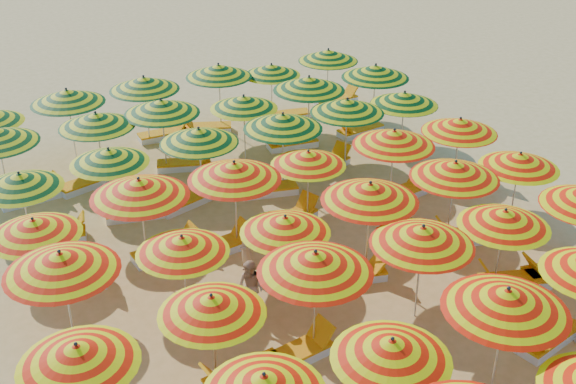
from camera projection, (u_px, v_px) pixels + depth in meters
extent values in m
plane|color=#E4B165|center=(297.00, 254.00, 18.71)|extent=(120.00, 120.00, 0.00)
sphere|color=black|center=(264.00, 374.00, 11.62)|extent=(0.07, 0.07, 0.07)
cone|color=orange|center=(392.00, 349.00, 12.43)|extent=(2.74, 2.74, 0.41)
sphere|color=black|center=(393.00, 339.00, 12.32)|extent=(0.07, 0.07, 0.07)
cylinder|color=silver|center=(499.00, 344.00, 13.77)|extent=(0.05, 0.05, 2.39)
cone|color=orange|center=(507.00, 300.00, 13.29)|extent=(2.85, 2.85, 0.46)
sphere|color=black|center=(509.00, 288.00, 13.16)|extent=(0.08, 0.08, 0.08)
cone|color=orange|center=(77.00, 355.00, 12.32)|extent=(2.76, 2.76, 0.41)
sphere|color=black|center=(76.00, 344.00, 12.21)|extent=(0.07, 0.07, 0.07)
cylinder|color=silver|center=(214.00, 343.00, 14.04)|extent=(0.04, 0.04, 2.09)
cone|color=orange|center=(212.00, 305.00, 13.61)|extent=(2.17, 2.17, 0.40)
sphere|color=black|center=(211.00, 295.00, 13.50)|extent=(0.07, 0.07, 0.07)
cylinder|color=silver|center=(314.00, 304.00, 14.90)|extent=(0.05, 0.05, 2.38)
cone|color=orange|center=(315.00, 262.00, 14.41)|extent=(2.81, 2.81, 0.45)
sphere|color=black|center=(316.00, 251.00, 14.29)|extent=(0.08, 0.08, 0.08)
cylinder|color=silver|center=(419.00, 274.00, 15.92)|extent=(0.04, 0.04, 2.29)
cone|color=orange|center=(423.00, 236.00, 15.46)|extent=(2.63, 2.63, 0.44)
sphere|color=black|center=(424.00, 226.00, 15.34)|extent=(0.08, 0.08, 0.08)
cylinder|color=silver|center=(499.00, 252.00, 16.86)|extent=(0.04, 0.04, 2.12)
cone|color=orange|center=(505.00, 218.00, 16.42)|extent=(2.58, 2.58, 0.40)
sphere|color=black|center=(506.00, 209.00, 16.31)|extent=(0.07, 0.07, 0.07)
cylinder|color=silver|center=(68.00, 303.00, 14.93)|extent=(0.04, 0.04, 2.35)
cone|color=orange|center=(61.00, 262.00, 14.45)|extent=(2.76, 2.76, 0.45)
sphere|color=black|center=(59.00, 251.00, 14.33)|extent=(0.08, 0.08, 0.08)
cylinder|color=silver|center=(185.00, 279.00, 15.97)|extent=(0.04, 0.04, 2.05)
cone|color=orange|center=(182.00, 245.00, 15.55)|extent=(2.34, 2.34, 0.39)
sphere|color=black|center=(181.00, 236.00, 15.44)|extent=(0.07, 0.07, 0.07)
cylinder|color=silver|center=(285.00, 258.00, 16.68)|extent=(0.04, 0.04, 2.08)
cone|color=orange|center=(285.00, 225.00, 16.26)|extent=(2.69, 2.69, 0.40)
sphere|color=black|center=(285.00, 216.00, 16.15)|extent=(0.07, 0.07, 0.07)
cylinder|color=silver|center=(368.00, 229.00, 17.55)|extent=(0.04, 0.04, 2.36)
cone|color=orange|center=(370.00, 192.00, 17.07)|extent=(2.93, 2.93, 0.45)
sphere|color=black|center=(371.00, 182.00, 16.95)|extent=(0.08, 0.08, 0.08)
cylinder|color=silver|center=(451.00, 204.00, 18.72)|extent=(0.04, 0.04, 2.29)
cone|color=orange|center=(455.00, 170.00, 18.25)|extent=(2.44, 2.44, 0.44)
sphere|color=black|center=(456.00, 161.00, 18.13)|extent=(0.08, 0.08, 0.08)
cylinder|color=silver|center=(514.00, 191.00, 19.52)|extent=(0.04, 0.04, 2.13)
cone|color=orange|center=(520.00, 161.00, 19.08)|extent=(2.42, 2.42, 0.41)
sphere|color=black|center=(521.00, 153.00, 18.97)|extent=(0.07, 0.07, 0.07)
cylinder|color=silver|center=(40.00, 261.00, 16.53)|extent=(0.04, 0.04, 2.10)
cone|color=orange|center=(34.00, 227.00, 16.10)|extent=(2.78, 2.78, 0.40)
sphere|color=black|center=(32.00, 218.00, 16.00)|extent=(0.07, 0.07, 0.07)
cylinder|color=silver|center=(143.00, 226.00, 17.66)|extent=(0.05, 0.05, 2.40)
cone|color=orange|center=(139.00, 188.00, 17.17)|extent=(2.89, 2.89, 0.46)
sphere|color=black|center=(138.00, 178.00, 17.05)|extent=(0.08, 0.08, 0.08)
cylinder|color=silver|center=(236.00, 207.00, 18.50)|extent=(0.05, 0.05, 2.38)
cone|color=orange|center=(234.00, 171.00, 18.01)|extent=(3.07, 3.07, 0.45)
sphere|color=black|center=(234.00, 162.00, 17.89)|extent=(0.08, 0.08, 0.08)
cylinder|color=silver|center=(308.00, 188.00, 19.79)|extent=(0.04, 0.04, 2.06)
cone|color=orange|center=(308.00, 158.00, 19.37)|extent=(2.69, 2.69, 0.39)
sphere|color=black|center=(308.00, 151.00, 19.27)|extent=(0.07, 0.07, 0.07)
cylinder|color=silver|center=(392.00, 170.00, 20.45)|extent=(0.04, 0.04, 2.31)
cone|color=orange|center=(394.00, 138.00, 19.98)|extent=(2.85, 2.85, 0.44)
sphere|color=black|center=(395.00, 130.00, 19.86)|extent=(0.08, 0.08, 0.08)
cylinder|color=silver|center=(456.00, 156.00, 21.41)|extent=(0.04, 0.04, 2.22)
cone|color=orange|center=(460.00, 126.00, 20.96)|extent=(2.61, 2.61, 0.42)
sphere|color=black|center=(461.00, 118.00, 20.85)|extent=(0.07, 0.07, 0.07)
cylinder|color=silver|center=(26.00, 213.00, 18.50)|extent=(0.04, 0.04, 2.12)
cone|color=#636F06|center=(20.00, 181.00, 18.07)|extent=(2.74, 2.74, 0.40)
sphere|color=black|center=(18.00, 173.00, 17.96)|extent=(0.07, 0.07, 0.07)
cylinder|color=silver|center=(113.00, 187.00, 19.75)|extent=(0.04, 0.04, 2.14)
cone|color=#636F06|center=(109.00, 156.00, 19.31)|extent=(2.71, 2.71, 0.41)
sphere|color=black|center=(108.00, 148.00, 19.20)|extent=(0.07, 0.07, 0.07)
cylinder|color=silver|center=(201.00, 167.00, 20.71)|extent=(0.04, 0.04, 2.25)
cone|color=#636F06|center=(199.00, 136.00, 20.25)|extent=(2.77, 2.77, 0.43)
sphere|color=black|center=(198.00, 128.00, 20.13)|extent=(0.07, 0.07, 0.07)
cylinder|color=silver|center=(283.00, 153.00, 21.43)|extent=(0.04, 0.04, 2.34)
cone|color=#636F06|center=(283.00, 121.00, 20.96)|extent=(3.01, 3.01, 0.45)
sphere|color=black|center=(283.00, 113.00, 20.84)|extent=(0.08, 0.08, 0.08)
cylinder|color=silver|center=(346.00, 136.00, 22.60)|extent=(0.04, 0.04, 2.30)
cone|color=#636F06|center=(347.00, 106.00, 22.13)|extent=(2.98, 2.98, 0.44)
sphere|color=black|center=(347.00, 98.00, 22.01)|extent=(0.08, 0.08, 0.08)
cylinder|color=silver|center=(402.00, 126.00, 23.44)|extent=(0.04, 0.04, 2.19)
cone|color=#636F06|center=(404.00, 99.00, 22.99)|extent=(2.31, 2.31, 0.42)
sphere|color=black|center=(405.00, 91.00, 22.88)|extent=(0.07, 0.07, 0.07)
cylinder|color=silver|center=(3.00, 168.00, 20.59)|extent=(0.04, 0.04, 2.30)
cylinder|color=silver|center=(100.00, 150.00, 21.71)|extent=(0.04, 0.04, 2.26)
cone|color=#636F06|center=(96.00, 120.00, 21.24)|extent=(2.68, 2.68, 0.43)
sphere|color=black|center=(95.00, 112.00, 21.13)|extent=(0.08, 0.08, 0.08)
cylinder|color=silver|center=(164.00, 137.00, 22.46)|extent=(0.04, 0.04, 2.34)
cone|color=#636F06|center=(161.00, 107.00, 21.99)|extent=(2.61, 2.61, 0.45)
sphere|color=black|center=(161.00, 99.00, 21.87)|extent=(0.08, 0.08, 0.08)
cylinder|color=silver|center=(245.00, 130.00, 23.22)|extent=(0.04, 0.04, 2.16)
cone|color=#636F06|center=(244.00, 102.00, 22.77)|extent=(2.20, 2.20, 0.41)
sphere|color=black|center=(244.00, 95.00, 22.66)|extent=(0.07, 0.07, 0.07)
cylinder|color=silver|center=(309.00, 113.00, 24.17)|extent=(0.05, 0.05, 2.39)
cone|color=#636F06|center=(309.00, 84.00, 23.68)|extent=(2.80, 2.80, 0.45)
sphere|color=black|center=(309.00, 76.00, 23.56)|extent=(0.08, 0.08, 0.08)
cylinder|color=silver|center=(374.00, 99.00, 25.35)|extent=(0.04, 0.04, 2.36)
cone|color=#636F06|center=(375.00, 71.00, 24.87)|extent=(3.03, 3.03, 0.45)
sphere|color=black|center=(376.00, 64.00, 24.75)|extent=(0.08, 0.08, 0.08)
cylinder|color=silver|center=(72.00, 126.00, 23.23)|extent=(0.04, 0.04, 2.34)
cone|color=#636F06|center=(67.00, 96.00, 22.75)|extent=(2.79, 2.79, 0.45)
sphere|color=black|center=(66.00, 89.00, 22.63)|extent=(0.08, 0.08, 0.08)
cylinder|color=silver|center=(147.00, 112.00, 24.33)|extent=(0.04, 0.04, 2.33)
cone|color=#636F06|center=(144.00, 83.00, 23.86)|extent=(2.60, 2.60, 0.44)
sphere|color=black|center=(143.00, 76.00, 23.74)|extent=(0.08, 0.08, 0.08)
cylinder|color=silver|center=(220.00, 98.00, 25.52)|extent=(0.04, 0.04, 2.32)
cone|color=#636F06|center=(219.00, 71.00, 25.04)|extent=(3.08, 3.08, 0.44)
sphere|color=black|center=(218.00, 64.00, 24.92)|extent=(0.08, 0.08, 0.08)
cylinder|color=silver|center=(272.00, 94.00, 26.24)|extent=(0.04, 0.04, 2.08)
cone|color=#636F06|center=(271.00, 70.00, 25.82)|extent=(2.55, 2.55, 0.40)
sphere|color=black|center=(271.00, 64.00, 25.71)|extent=(0.07, 0.07, 0.07)
cylinder|color=silver|center=(328.00, 80.00, 27.29)|extent=(0.04, 0.04, 2.24)
cone|color=#636F06|center=(328.00, 55.00, 26.83)|extent=(2.84, 2.84, 0.43)
sphere|color=black|center=(328.00, 49.00, 26.72)|extent=(0.07, 0.07, 0.07)
cube|color=white|center=(549.00, 339.00, 15.57)|extent=(1.78, 0.92, 0.20)
cube|color=orange|center=(550.00, 335.00, 15.51)|extent=(1.78, 0.92, 0.06)
cube|color=orange|center=(533.00, 340.00, 15.02)|extent=(0.48, 0.64, 0.48)
cube|color=white|center=(245.00, 377.00, 14.56)|extent=(1.76, 0.79, 0.20)
cube|color=orange|center=(245.00, 372.00, 14.49)|extent=(1.76, 0.79, 0.06)
cube|color=orange|center=(214.00, 377.00, 14.04)|extent=(0.43, 0.62, 0.48)
cube|color=white|center=(294.00, 357.00, 15.07)|extent=(1.77, 0.82, 0.20)
cube|color=orange|center=(294.00, 352.00, 15.01)|extent=(1.77, 0.82, 0.06)
cube|color=orange|center=(321.00, 332.00, 15.26)|extent=(0.44, 0.63, 0.48)
cube|color=white|center=(514.00, 282.00, 17.44)|extent=(1.80, 1.10, 0.20)
cube|color=orange|center=(515.00, 278.00, 17.38)|extent=(1.80, 1.10, 0.06)
cube|color=orange|center=(489.00, 273.00, 17.19)|extent=(0.53, 0.67, 0.48)
cube|color=white|center=(556.00, 272.00, 17.81)|extent=(1.78, 0.88, 0.20)
cube|color=orange|center=(557.00, 268.00, 17.75)|extent=(1.78, 0.88, 0.06)
cube|color=orange|center=(533.00, 265.00, 17.47)|extent=(0.47, 0.64, 0.48)
cube|color=white|center=(351.00, 276.00, 17.68)|extent=(1.79, 0.98, 0.20)
cube|color=orange|center=(351.00, 272.00, 17.62)|extent=(1.79, 0.98, 0.06)
cube|color=orange|center=(379.00, 261.00, 17.65)|extent=(0.50, 0.65, 0.48)
cube|color=white|center=(468.00, 237.00, 19.26)|extent=(1.80, 1.12, 0.20)
cube|color=orange|center=(469.00, 233.00, 19.20)|extent=(1.80, 1.12, 0.06)
cube|color=orange|center=(444.00, 228.00, 19.02)|extent=(0.54, 0.67, 0.48)
cube|color=white|center=(69.00, 286.00, 17.31)|extent=(1.76, 0.80, 0.20)
cube|color=orange|center=(69.00, 281.00, 17.25)|extent=(1.76, 0.80, 0.06)
cube|color=orange|center=(97.00, 268.00, 17.35)|extent=(0.44, 0.62, 0.48)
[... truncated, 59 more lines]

